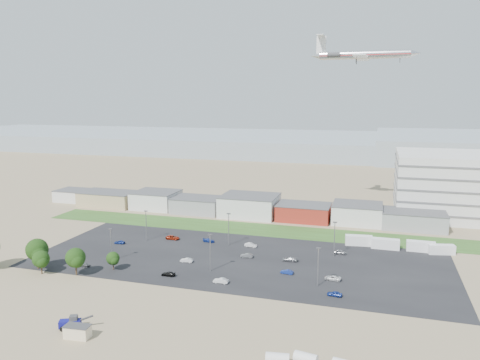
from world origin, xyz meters
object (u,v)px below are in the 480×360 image
at_px(parked_car_4, 187,260).
at_px(parked_car_5, 120,242).
at_px(box_trailer_a, 359,240).
at_px(portable_shed, 77,332).
at_px(parked_car_8, 340,252).
at_px(parked_car_12, 290,259).
at_px(airliner, 364,55).
at_px(parked_car_0, 333,278).
at_px(telehandler, 70,322).
at_px(storage_tank_nw, 306,358).
at_px(parked_car_11, 251,245).
at_px(parked_car_7, 247,255).
at_px(parked_car_13, 221,281).
at_px(parked_car_10, 84,265).
at_px(parked_car_2, 335,294).
at_px(parked_car_6, 209,240).
at_px(parked_car_3, 168,274).
at_px(parked_car_9, 173,238).
at_px(parked_car_1, 287,272).

height_order(parked_car_4, parked_car_5, parked_car_4).
height_order(box_trailer_a, parked_car_4, box_trailer_a).
relative_size(portable_shed, parked_car_5, 1.49).
height_order(parked_car_8, parked_car_12, parked_car_8).
bearing_deg(airliner, parked_car_0, -90.90).
height_order(parked_car_5, parked_car_8, parked_car_8).
distance_m(telehandler, storage_tank_nw, 48.02).
height_order(portable_shed, telehandler, telehandler).
relative_size(telehandler, airliner, 0.16).
xyz_separation_m(telehandler, box_trailer_a, (53.70, 73.95, 0.17)).
relative_size(parked_car_0, parked_car_11, 1.08).
bearing_deg(parked_car_7, parked_car_13, -8.01).
bearing_deg(parked_car_10, parked_car_5, 0.41).
height_order(portable_shed, parked_car_2, portable_shed).
distance_m(portable_shed, parked_car_13, 38.66).
relative_size(parked_car_11, parked_car_13, 1.01).
bearing_deg(parked_car_4, parked_car_11, 138.93).
bearing_deg(parked_car_7, portable_shed, -24.26).
height_order(portable_shed, parked_car_6, portable_shed).
xyz_separation_m(parked_car_3, parked_car_12, (28.70, 20.45, 0.06)).
bearing_deg(parked_car_13, parked_car_7, 177.30).
distance_m(parked_car_2, parked_car_12, 25.48).
height_order(telehandler, parked_car_6, telehandler).
bearing_deg(parked_car_7, parked_car_0, 62.90).
relative_size(parked_car_4, parked_car_6, 0.93).
xyz_separation_m(telehandler, parked_car_10, (-19.15, 31.88, -0.88)).
height_order(telehandler, parked_car_9, telehandler).
xyz_separation_m(airliner, parked_car_7, (-28.49, -66.30, -62.65)).
xyz_separation_m(telehandler, parked_car_6, (6.49, 63.12, -0.85)).
distance_m(storage_tank_nw, parked_car_9, 82.02).
bearing_deg(box_trailer_a, parked_car_7, -151.90).
bearing_deg(airliner, parked_car_6, -127.95).
xyz_separation_m(parked_car_4, parked_car_9, (-13.15, 19.08, 0.04)).
bearing_deg(parked_car_10, parked_car_13, -93.69).
height_order(telehandler, parked_car_0, telehandler).
bearing_deg(parked_car_10, parked_car_11, -56.25).
bearing_deg(airliner, parked_car_12, -102.52).
height_order(parked_car_8, parked_car_9, parked_car_8).
bearing_deg(parked_car_1, portable_shed, -27.90).
distance_m(storage_tank_nw, parked_car_4, 59.07).
bearing_deg(parked_car_6, parked_car_1, -119.36).
relative_size(parked_car_1, parked_car_10, 0.94).
bearing_deg(parked_car_7, parked_car_8, 107.45).
bearing_deg(parked_car_13, parked_car_0, 110.52).
xyz_separation_m(storage_tank_nw, parked_car_7, (-25.49, 51.47, -0.62)).
relative_size(portable_shed, parked_car_13, 1.31).
relative_size(parked_car_5, parked_car_11, 0.87).
distance_m(parked_car_0, parked_car_7, 28.18).
height_order(storage_tank_nw, parked_car_0, storage_tank_nw).
xyz_separation_m(parked_car_5, parked_car_9, (14.45, 9.32, 0.06)).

